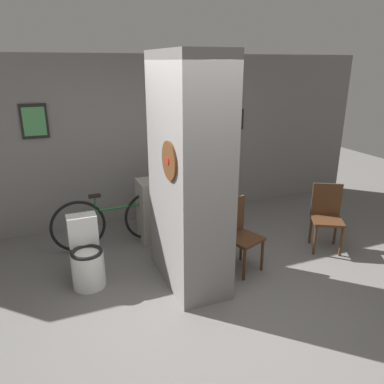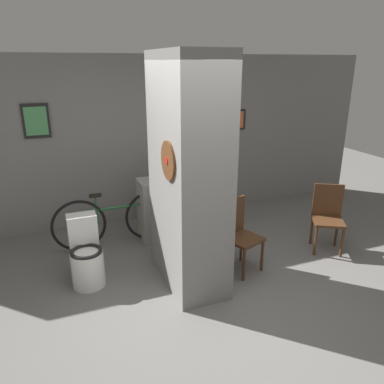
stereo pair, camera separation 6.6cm
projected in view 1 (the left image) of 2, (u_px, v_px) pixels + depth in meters
The scene contains 10 objects.
ground_plane at pixel (217, 303), 4.06m from camera, with size 14.00×14.00×0.00m, color slate.
wall_back at pixel (146, 140), 5.93m from camera, with size 8.00×0.09×2.60m.
pillar_center at pixel (189, 175), 4.11m from camera, with size 0.62×1.17×2.60m.
counter_shelf at pixel (182, 206), 5.57m from camera, with size 1.30×0.44×0.90m.
toilet at pixel (87, 257), 4.33m from camera, with size 0.37×0.53×0.80m.
chair_near_pillar at pixel (239, 232), 4.61m from camera, with size 0.51×0.51×0.91m.
chair_by_doorway at pixel (327, 214), 5.15m from camera, with size 0.54×0.54×0.91m.
bicycle at pixel (115, 220), 5.25m from camera, with size 1.74×0.42×0.79m.
bottle_tall at pixel (176, 172), 5.27m from camera, with size 0.08×0.08×0.32m.
bottle_short at pixel (166, 174), 5.28m from camera, with size 0.08×0.08×0.22m.
Camera 1 is at (-1.56, -3.07, 2.48)m, focal length 35.00 mm.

